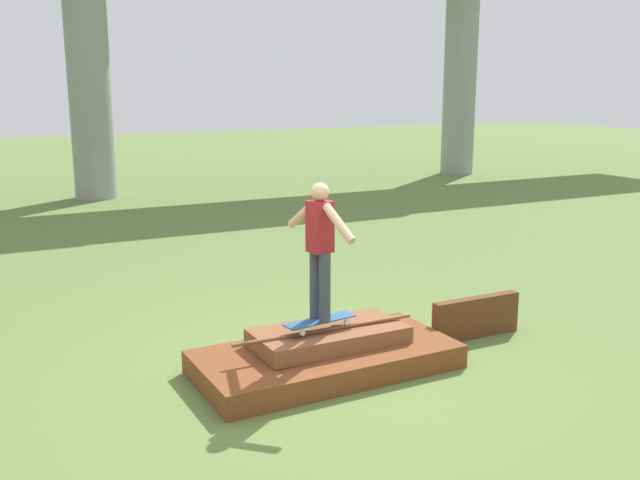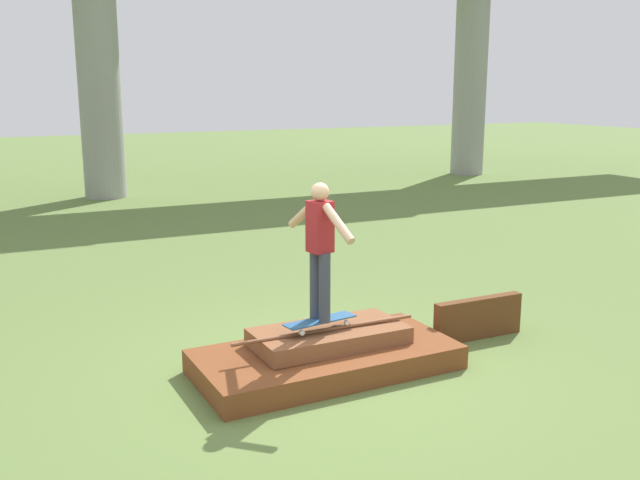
# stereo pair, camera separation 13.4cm
# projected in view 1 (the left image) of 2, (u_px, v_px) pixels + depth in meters

# --- Properties ---
(ground_plane) EXTENTS (80.00, 80.00, 0.00)m
(ground_plane) POSITION_uv_depth(u_px,v_px,m) (326.00, 370.00, 7.58)
(ground_plane) COLOR olive
(scrap_pile) EXTENTS (2.77, 1.36, 0.48)m
(scrap_pile) POSITION_uv_depth(u_px,v_px,m) (327.00, 354.00, 7.57)
(scrap_pile) COLOR brown
(scrap_pile) RESTS_ON ground_plane
(scrap_plank_loose) EXTENTS (1.20, 0.13, 0.49)m
(scrap_plank_loose) POSITION_uv_depth(u_px,v_px,m) (476.00, 317.00, 8.54)
(scrap_plank_loose) COLOR #5B3319
(scrap_plank_loose) RESTS_ON ground_plane
(skateboard) EXTENTS (0.83, 0.32, 0.09)m
(skateboard) POSITION_uv_depth(u_px,v_px,m) (320.00, 321.00, 7.47)
(skateboard) COLOR #23517F
(skateboard) RESTS_ON scrap_pile
(skater) EXTENTS (0.25, 1.11, 1.45)m
(skater) POSITION_uv_depth(u_px,v_px,m) (320.00, 243.00, 7.29)
(skater) COLOR #383D4C
(skater) RESTS_ON skateboard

